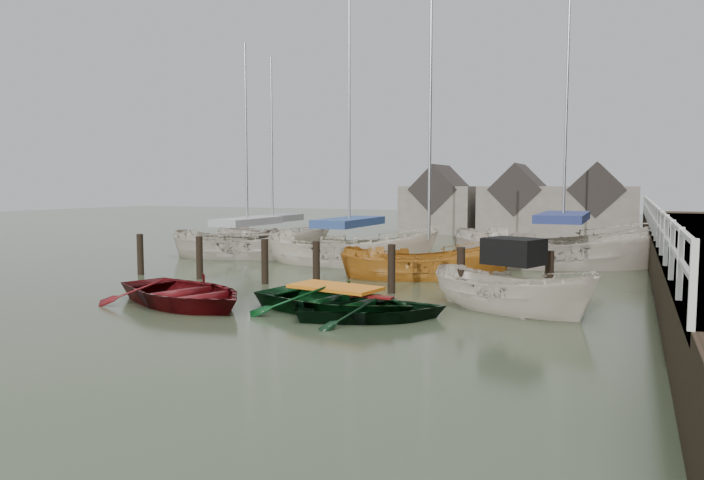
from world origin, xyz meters
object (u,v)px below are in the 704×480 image
at_px(sailboat_d, 562,265).
at_px(motorboat, 511,307).
at_px(rowboat_dkgreen, 372,319).
at_px(sailboat_c, 428,277).
at_px(rowboat_green, 335,313).
at_px(sailboat_e, 273,250).
at_px(sailboat_a, 248,256).
at_px(rowboat_red, 184,305).
at_px(sailboat_b, 349,263).

bearing_deg(sailboat_d, motorboat, 161.70).
height_order(rowboat_dkgreen, sailboat_c, sailboat_c).
bearing_deg(rowboat_green, sailboat_e, 46.85).
xyz_separation_m(rowboat_dkgreen, sailboat_d, (3.02, 11.64, 0.06)).
height_order(motorboat, sailboat_d, sailboat_d).
distance_m(motorboat, sailboat_a, 14.10).
distance_m(sailboat_c, sailboat_d, 6.08).
distance_m(rowboat_red, rowboat_dkgreen, 5.01).
relative_size(rowboat_green, sailboat_e, 0.42).
height_order(motorboat, sailboat_c, sailboat_c).
relative_size(rowboat_red, sailboat_c, 0.44).
xyz_separation_m(rowboat_green, sailboat_e, (-8.83, 11.66, 0.06)).
relative_size(rowboat_red, rowboat_dkgreen, 1.29).
bearing_deg(sailboat_c, rowboat_dkgreen, 161.50).
height_order(rowboat_dkgreen, sailboat_b, sailboat_b).
distance_m(rowboat_green, sailboat_a, 12.30).
distance_m(motorboat, sailboat_d, 9.39).
distance_m(rowboat_green, sailboat_c, 6.60).
distance_m(rowboat_green, sailboat_e, 14.62).
xyz_separation_m(motorboat, sailboat_d, (0.26, 9.38, -0.04)).
bearing_deg(sailboat_c, sailboat_d, -63.38).
bearing_deg(rowboat_dkgreen, sailboat_b, 0.79).
bearing_deg(sailboat_e, sailboat_a, -160.96).
distance_m(rowboat_dkgreen, sailboat_c, 6.92).
height_order(sailboat_b, sailboat_e, sailboat_b).
xyz_separation_m(sailboat_b, sailboat_d, (7.61, 2.76, -0.00)).
relative_size(rowboat_red, motorboat, 0.96).
bearing_deg(sailboat_a, sailboat_b, -109.15).
xyz_separation_m(rowboat_green, sailboat_d, (4.08, 11.36, 0.06)).
relative_size(rowboat_red, rowboat_green, 1.06).
xyz_separation_m(rowboat_green, motorboat, (3.82, 1.97, 0.09)).
distance_m(sailboat_a, sailboat_d, 12.74).
height_order(motorboat, sailboat_b, sailboat_b).
xyz_separation_m(sailboat_c, sailboat_e, (-9.12, 5.07, 0.05)).
bearing_deg(sailboat_a, sailboat_e, -6.58).
bearing_deg(sailboat_d, sailboat_b, 93.23).
bearing_deg(sailboat_d, rowboat_red, 129.80).
relative_size(sailboat_b, sailboat_d, 0.95).
xyz_separation_m(rowboat_green, rowboat_dkgreen, (1.07, -0.28, 0.00)).
bearing_deg(rowboat_red, sailboat_b, 17.64).
height_order(rowboat_dkgreen, sailboat_d, sailboat_d).
xyz_separation_m(sailboat_b, sailboat_c, (3.82, -2.01, -0.05)).
height_order(sailboat_c, sailboat_e, sailboat_c).
bearing_deg(motorboat, rowboat_dkgreen, 150.37).
bearing_deg(rowboat_dkgreen, motorboat, -77.28).
bearing_deg(rowboat_red, sailboat_a, 45.02).
distance_m(rowboat_dkgreen, sailboat_a, 13.25).
relative_size(rowboat_dkgreen, sailboat_b, 0.29).
height_order(sailboat_b, sailboat_c, sailboat_b).
bearing_deg(rowboat_green, sailboat_c, 7.15).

